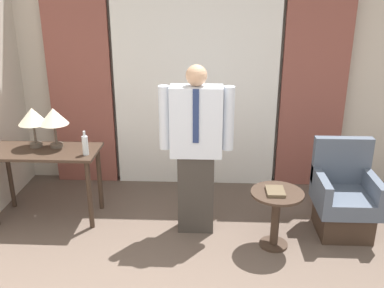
# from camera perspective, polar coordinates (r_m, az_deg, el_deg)

# --- Properties ---
(wall_back) EXTENTS (10.00, 0.06, 2.70)m
(wall_back) POSITION_cam_1_polar(r_m,az_deg,el_deg) (5.21, 0.55, 9.18)
(wall_back) COLOR beige
(wall_back) RESTS_ON ground_plane
(curtain_sheer_center) EXTENTS (1.93, 0.06, 2.58)m
(curtain_sheer_center) POSITION_cam_1_polar(r_m,az_deg,el_deg) (5.10, 0.49, 8.23)
(curtain_sheer_center) COLOR white
(curtain_sheer_center) RESTS_ON ground_plane
(curtain_drape_left) EXTENTS (0.76, 0.06, 2.58)m
(curtain_drape_left) POSITION_cam_1_polar(r_m,az_deg,el_deg) (5.33, -14.72, 8.11)
(curtain_drape_left) COLOR brown
(curtain_drape_left) RESTS_ON ground_plane
(curtain_drape_right) EXTENTS (0.76, 0.06, 2.58)m
(curtain_drape_right) POSITION_cam_1_polar(r_m,az_deg,el_deg) (5.24, 15.98, 7.78)
(curtain_drape_right) COLOR brown
(curtain_drape_right) RESTS_ON ground_plane
(desk) EXTENTS (1.13, 0.53, 0.77)m
(desk) POSITION_cam_1_polar(r_m,az_deg,el_deg) (4.70, -19.02, -2.23)
(desk) COLOR #38281E
(desk) RESTS_ON ground_plane
(table_lamp_left) EXTENTS (0.30, 0.30, 0.42)m
(table_lamp_left) POSITION_cam_1_polar(r_m,az_deg,el_deg) (4.68, -20.49, 3.35)
(table_lamp_left) COLOR #4C4238
(table_lamp_left) RESTS_ON desk
(table_lamp_right) EXTENTS (0.30, 0.30, 0.42)m
(table_lamp_right) POSITION_cam_1_polar(r_m,az_deg,el_deg) (4.60, -17.97, 3.37)
(table_lamp_right) COLOR #4C4238
(table_lamp_right) RESTS_ON desk
(bottle_near_edge) EXTENTS (0.06, 0.06, 0.25)m
(bottle_near_edge) POSITION_cam_1_polar(r_m,az_deg,el_deg) (4.37, -14.06, -0.12)
(bottle_near_edge) COLOR silver
(bottle_near_edge) RESTS_ON desk
(person) EXTENTS (0.71, 0.23, 1.69)m
(person) POSITION_cam_1_polar(r_m,az_deg,el_deg) (4.11, 0.56, -0.26)
(person) COLOR #38332D
(person) RESTS_ON ground_plane
(armchair) EXTENTS (0.58, 0.60, 0.93)m
(armchair) POSITION_cam_1_polar(r_m,az_deg,el_deg) (4.58, 19.55, -7.04)
(armchair) COLOR #38281E
(armchair) RESTS_ON ground_plane
(side_table) EXTENTS (0.49, 0.49, 0.57)m
(side_table) POSITION_cam_1_polar(r_m,az_deg,el_deg) (4.13, 11.14, -8.60)
(side_table) COLOR #38281E
(side_table) RESTS_ON ground_plane
(book) EXTENTS (0.16, 0.22, 0.03)m
(book) POSITION_cam_1_polar(r_m,az_deg,el_deg) (4.02, 11.05, -6.21)
(book) COLOR brown
(book) RESTS_ON side_table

